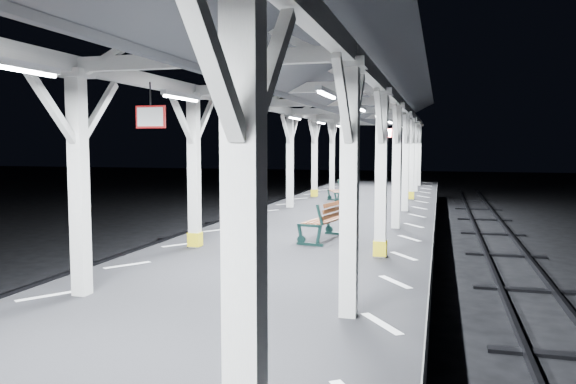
% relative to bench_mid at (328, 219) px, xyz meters
% --- Properties ---
extents(ground, '(120.00, 120.00, 0.00)m').
position_rel_bench_mid_xyz_m(ground, '(-0.63, -3.64, -1.50)').
color(ground, black).
rests_on(ground, ground).
extents(platform, '(6.00, 50.00, 1.00)m').
position_rel_bench_mid_xyz_m(platform, '(-0.63, -3.64, -1.00)').
color(platform, black).
rests_on(platform, ground).
extents(hazard_stripes_left, '(1.00, 48.00, 0.01)m').
position_rel_bench_mid_xyz_m(hazard_stripes_left, '(-3.08, -3.64, -0.50)').
color(hazard_stripes_left, silver).
rests_on(hazard_stripes_left, platform).
extents(hazard_stripes_right, '(1.00, 48.00, 0.01)m').
position_rel_bench_mid_xyz_m(hazard_stripes_right, '(1.82, -3.64, -0.50)').
color(hazard_stripes_right, silver).
rests_on(hazard_stripes_right, platform).
extents(track_left, '(2.20, 60.00, 0.16)m').
position_rel_bench_mid_xyz_m(track_left, '(-5.63, -3.64, -1.42)').
color(track_left, '#2D2D33').
rests_on(track_left, ground).
extents(track_right, '(2.20, 60.00, 0.16)m').
position_rel_bench_mid_xyz_m(track_right, '(4.37, -3.64, -1.42)').
color(track_right, '#2D2D33').
rests_on(track_right, ground).
extents(canopy, '(5.40, 49.00, 4.65)m').
position_rel_bench_mid_xyz_m(canopy, '(-0.63, -3.66, 3.06)').
color(canopy, silver).
rests_on(canopy, platform).
extents(bench_mid, '(0.95, 1.82, 0.94)m').
position_rel_bench_mid_xyz_m(bench_mid, '(0.00, 0.00, 0.00)').
color(bench_mid, '#122E2A').
rests_on(bench_mid, platform).
extents(bench_far, '(1.07, 1.64, 0.84)m').
position_rel_bench_mid_xyz_m(bench_far, '(-1.25, 8.70, -0.06)').
color(bench_far, '#122E2A').
rests_on(bench_far, platform).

